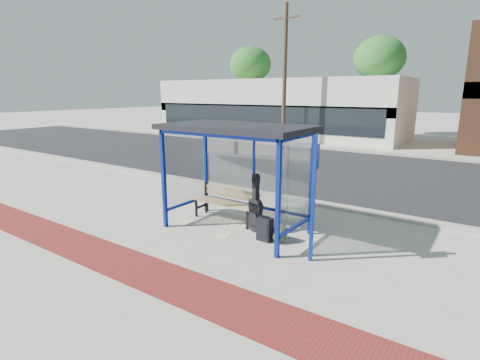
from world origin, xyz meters
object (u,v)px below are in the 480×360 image
Objects in this scene: suitcase at (265,229)px; backpack at (280,234)px; bench at (227,201)px; guitar_bag at (256,212)px.

suitcase is 0.33m from backpack.
bench reaches higher than backpack.
backpack is (1.78, -0.53, -0.29)m from bench.
suitcase is (1.47, -0.62, -0.22)m from bench.
guitar_bag is 0.60m from suitcase.
guitar_bag is at bearing -14.46° from bench.
suitcase is (0.45, -0.34, -0.21)m from guitar_bag.
guitar_bag is at bearing 146.29° from suitcase.
bench is at bearing 164.86° from backpack.
backpack is at bearing -15.57° from bench.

